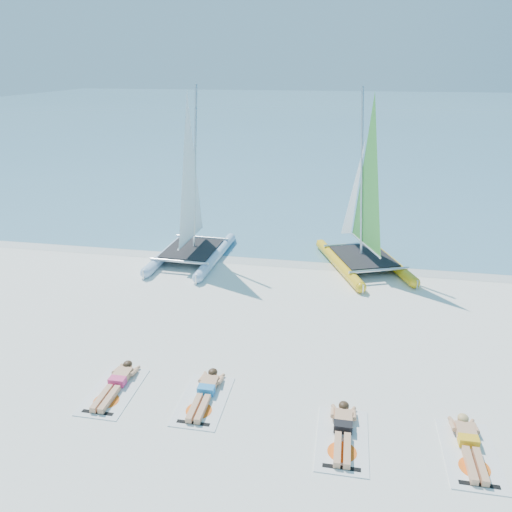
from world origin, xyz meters
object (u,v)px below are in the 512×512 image
Objects in this scene: catamaran_blue at (191,209)px; towel_d at (470,454)px; towel_b at (203,401)px; sunbather_d at (469,443)px; catamaran_yellow at (362,209)px; sunbather_a at (117,382)px; sunbather_b at (206,391)px; towel_a at (113,391)px; towel_c at (342,440)px; sunbather_c at (343,428)px.

catamaran_blue is 12.19m from towel_d.
sunbather_d reaches higher than towel_b.
catamaran_yellow is 10.52m from sunbather_a.
towel_d is at bearing -8.61° from sunbather_b.
catamaran_yellow is at bearing 102.24° from sunbather_d.
catamaran_yellow is 9.97m from towel_d.
sunbather_d is (0.00, 0.19, 0.11)m from towel_d.
towel_a is at bearing 177.10° from sunbather_d.
towel_c is (-0.35, -9.60, -1.99)m from catamaran_yellow.
sunbather_c and sunbather_d have the same top height.
sunbather_c reaches higher than towel_a.
catamaran_yellow is 9.75m from towel_b.
towel_a is 1.07× the size of sunbather_c.
towel_c is (3.02, -0.86, -0.11)m from sunbather_b.
sunbather_c is at bearing -113.64° from catamaran_yellow.
towel_b is at bearing -69.04° from catamaran_blue.
catamaran_yellow reaches higher than towel_d.
catamaran_blue reaches higher than towel_c.
towel_b is at bearing -3.76° from sunbather_a.
catamaran_blue reaches higher than sunbather_a.
towel_c is at bearing -90.00° from sunbather_c.
catamaran_blue is 3.70× the size of sunbather_c.
catamaran_blue is at bearing 94.88° from sunbather_a.
catamaran_blue is at bearing 94.77° from towel_a.
catamaran_blue reaches higher than catamaran_yellow.
sunbather_b is (2.08, 0.25, 0.11)m from towel_a.
sunbather_b is 1.00× the size of sunbather_d.
catamaran_yellow is 3.68× the size of sunbather_a.
sunbather_b is at bearing 171.39° from towel_d.
sunbather_a is 2.08m from sunbather_b.
sunbather_c is (5.11, -0.42, 0.11)m from towel_a.
catamaran_yellow is 9.81m from towel_c.
sunbather_c reaches higher than towel_b.
catamaran_yellow is 3.68× the size of sunbather_c.
towel_a is 1.00× the size of towel_d.
catamaran_blue reaches higher than sunbather_d.
sunbather_d is at bearing -4.60° from towel_b.
catamaran_blue is 10.59m from sunbather_c.
towel_d is (5.41, -0.82, -0.11)m from sunbather_b.
towel_d is at bearing -90.00° from sunbather_d.
towel_c is (5.11, -0.61, 0.00)m from towel_a.
towel_a and towel_b have the same top height.
sunbather_a is 0.93× the size of towel_c.
sunbather_d is (5.41, -0.63, 0.00)m from sunbather_b.
catamaran_yellow reaches higher than sunbather_c.
sunbather_a is 7.51m from sunbather_d.
towel_a is (-5.46, -8.98, -1.99)m from catamaran_yellow.
sunbather_a is at bearing 176.24° from towel_b.
sunbather_c is (3.02, -0.67, 0.00)m from sunbather_b.
towel_b is at bearing 171.07° from sunbather_c.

